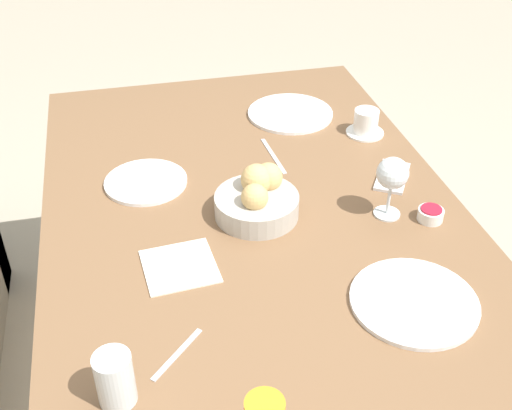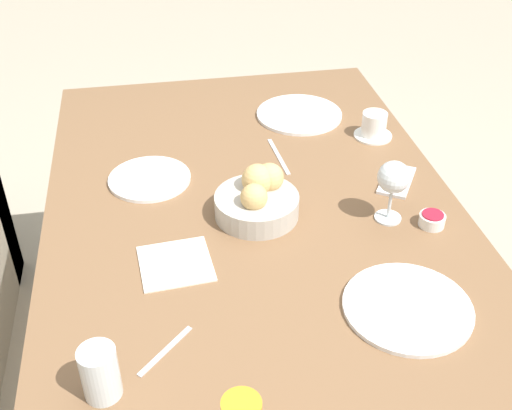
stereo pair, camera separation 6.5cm
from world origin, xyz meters
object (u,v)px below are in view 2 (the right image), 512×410
object	(u,v)px
plate_near_left	(408,307)
cell_phone	(397,180)
coffee_cup	(374,126)
fork_silver	(279,156)
jam_bowl_berry	(432,220)
napkin	(176,264)
spoon_coffee	(165,351)
plate_far_center	(150,179)
water_tumbler	(100,373)
plate_near_right	(299,114)
wine_glass	(393,179)
bread_basket	(257,199)

from	to	relation	value
plate_near_left	cell_phone	world-z (taller)	plate_near_left
coffee_cup	fork_silver	world-z (taller)	coffee_cup
jam_bowl_berry	napkin	world-z (taller)	jam_bowl_berry
plate_near_left	spoon_coffee	size ratio (longest dim) A/B	2.37
fork_silver	jam_bowl_berry	bearing A→B (deg)	-141.84
napkin	spoon_coffee	bearing A→B (deg)	171.29
plate_far_center	water_tumbler	world-z (taller)	water_tumbler
plate_near_right	cell_phone	size ratio (longest dim) A/B	1.56
plate_near_right	cell_phone	bearing A→B (deg)	-157.91
fork_silver	water_tumbler	bearing A→B (deg)	147.46
plate_near_left	spoon_coffee	world-z (taller)	plate_near_left
wine_glass	napkin	world-z (taller)	wine_glass
water_tumbler	plate_near_left	bearing A→B (deg)	-80.34
plate_near_left	water_tumbler	size ratio (longest dim) A/B	2.50
plate_near_right	cell_phone	xyz separation A→B (m)	(-0.40, -0.16, -0.00)
spoon_coffee	cell_phone	xyz separation A→B (m)	(0.47, -0.63, 0.00)
plate_near_left	napkin	bearing A→B (deg)	63.82
bread_basket	spoon_coffee	bearing A→B (deg)	148.28
plate_near_left	plate_far_center	distance (m)	0.75
wine_glass	fork_silver	xyz separation A→B (m)	(0.33, 0.20, -0.11)
plate_near_right	plate_far_center	xyz separation A→B (m)	(-0.28, 0.47, 0.00)
bread_basket	coffee_cup	world-z (taller)	bread_basket
wine_glass	fork_silver	world-z (taller)	wine_glass
wine_glass	cell_phone	distance (m)	0.20
plate_far_center	water_tumbler	bearing A→B (deg)	170.84
plate_near_right	spoon_coffee	xyz separation A→B (m)	(-0.88, 0.46, -0.00)
bread_basket	water_tumbler	size ratio (longest dim) A/B	1.93
plate_near_right	spoon_coffee	distance (m)	0.99
bread_basket	fork_silver	bearing A→B (deg)	-22.72
napkin	wine_glass	bearing A→B (deg)	-81.34
jam_bowl_berry	coffee_cup	bearing A→B (deg)	-0.28
spoon_coffee	bread_basket	bearing A→B (deg)	-31.72
plate_far_center	bread_basket	bearing A→B (deg)	-127.63
wine_glass	fork_silver	distance (m)	0.40
bread_basket	plate_near_left	world-z (taller)	bread_basket
jam_bowl_berry	napkin	size ratio (longest dim) A/B	0.37
plate_near_left	coffee_cup	distance (m)	0.71
plate_near_right	water_tumbler	size ratio (longest dim) A/B	2.49
plate_near_left	spoon_coffee	bearing A→B (deg)	93.00
fork_silver	spoon_coffee	world-z (taller)	same
coffee_cup	wine_glass	bearing A→B (deg)	166.44
fork_silver	cell_phone	size ratio (longest dim) A/B	1.16
bread_basket	napkin	bearing A→B (deg)	126.39
jam_bowl_berry	napkin	bearing A→B (deg)	93.33
water_tumbler	coffee_cup	distance (m)	1.09
bread_basket	cell_phone	world-z (taller)	bread_basket
wine_glass	jam_bowl_berry	distance (m)	0.14
spoon_coffee	cell_phone	bearing A→B (deg)	-53.03
bread_basket	fork_silver	xyz separation A→B (m)	(0.25, -0.10, -0.04)
plate_far_center	spoon_coffee	xyz separation A→B (m)	(-0.59, -0.00, -0.00)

